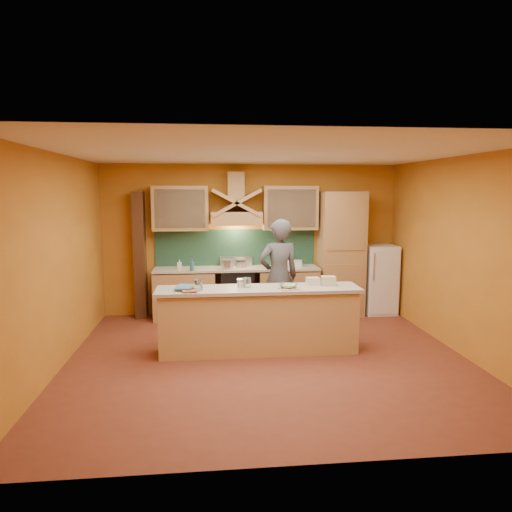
{
  "coord_description": "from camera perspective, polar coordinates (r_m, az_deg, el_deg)",
  "views": [
    {
      "loc": [
        -0.78,
        -6.02,
        2.3
      ],
      "look_at": [
        -0.08,
        0.9,
        1.32
      ],
      "focal_mm": 32.0,
      "sensor_mm": 36.0,
      "label": 1
    }
  ],
  "objects": [
    {
      "name": "mixing_bowl",
      "position": [
        6.45,
        4.06,
        -3.81
      ],
      "size": [
        0.31,
        0.31,
        0.06
      ],
      "primitive_type": "imported",
      "rotation": [
        0.0,
        0.0,
        -0.26
      ],
      "color": "white",
      "rests_on": "island_top"
    },
    {
      "name": "island_body",
      "position": [
        6.63,
        0.33,
        -8.25
      ],
      "size": [
        2.8,
        0.55,
        0.88
      ],
      "primitive_type": "cube",
      "color": "tan",
      "rests_on": "floor"
    },
    {
      "name": "stove",
      "position": [
        8.44,
        -2.41,
        -4.61
      ],
      "size": [
        0.6,
        0.58,
        0.9
      ],
      "primitive_type": "cube",
      "color": "black",
      "rests_on": "floor"
    },
    {
      "name": "wall_back",
      "position": [
        8.6,
        -0.57,
        2.06
      ],
      "size": [
        5.5,
        0.02,
        2.8
      ],
      "primitive_type": "cube",
      "color": "#BD7625",
      "rests_on": "floor"
    },
    {
      "name": "wall_front",
      "position": [
        3.72,
        6.55,
        -6.04
      ],
      "size": [
        5.5,
        0.02,
        2.8
      ],
      "primitive_type": "cube",
      "color": "#BD7625",
      "rests_on": "floor"
    },
    {
      "name": "wall_right",
      "position": [
        7.04,
        24.36,
        -0.02
      ],
      "size": [
        0.02,
        5.0,
        2.8
      ],
      "primitive_type": "cube",
      "color": "#BD7625",
      "rests_on": "floor"
    },
    {
      "name": "pantry_column",
      "position": [
        8.65,
        10.56,
        0.29
      ],
      "size": [
        0.8,
        0.6,
        2.3
      ],
      "primitive_type": "cube",
      "color": "tan",
      "rests_on": "floor"
    },
    {
      "name": "hood_chimney",
      "position": [
        8.39,
        -2.55,
        8.74
      ],
      "size": [
        0.3,
        0.3,
        0.5
      ],
      "primitive_type": "cube",
      "color": "tan",
      "rests_on": "wall_back"
    },
    {
      "name": "wall_left",
      "position": [
        6.4,
        -23.66,
        -0.72
      ],
      "size": [
        0.02,
        5.0,
        2.8
      ],
      "primitive_type": "cube",
      "color": "#BD7625",
      "rests_on": "floor"
    },
    {
      "name": "bowl_back",
      "position": [
        8.31,
        3.22,
        -1.26
      ],
      "size": [
        0.29,
        0.29,
        0.07
      ],
      "primitive_type": "imported",
      "rotation": [
        0.0,
        0.0,
        -0.42
      ],
      "color": "white",
      "rests_on": "counter_top"
    },
    {
      "name": "kitchen_scale",
      "position": [
        6.57,
        -1.8,
        -3.46
      ],
      "size": [
        0.13,
        0.13,
        0.09
      ],
      "primitive_type": "cube",
      "rotation": [
        0.0,
        0.0,
        0.18
      ],
      "color": "silver",
      "rests_on": "island_top"
    },
    {
      "name": "floor",
      "position": [
        6.49,
        1.52,
        -12.7
      ],
      "size": [
        5.5,
        5.0,
        0.01
      ],
      "primitive_type": "cube",
      "color": "brown",
      "rests_on": "ground"
    },
    {
      "name": "jar_small",
      "position": [
        6.54,
        -1.14,
        -3.32
      ],
      "size": [
        0.15,
        0.15,
        0.13
      ],
      "primitive_type": "cylinder",
      "rotation": [
        0.0,
        0.0,
        0.34
      ],
      "color": "white",
      "rests_on": "island_top"
    },
    {
      "name": "base_cabinet_left",
      "position": [
        8.44,
        -8.88,
        -4.83
      ],
      "size": [
        1.1,
        0.6,
        0.86
      ],
      "primitive_type": "cube",
      "color": "tan",
      "rests_on": "floor"
    },
    {
      "name": "ceiling",
      "position": [
        6.09,
        1.62,
        12.75
      ],
      "size": [
        5.5,
        5.0,
        0.01
      ],
      "primitive_type": "cube",
      "color": "white",
      "rests_on": "wall_back"
    },
    {
      "name": "upper_cabinet_right",
      "position": [
        8.48,
        4.27,
        6.01
      ],
      "size": [
        1.0,
        0.35,
        0.8
      ],
      "primitive_type": "cube",
      "color": "tan",
      "rests_on": "wall_back"
    },
    {
      "name": "backsplash",
      "position": [
        8.58,
        -2.56,
        1.03
      ],
      "size": [
        3.0,
        0.03,
        0.7
      ],
      "primitive_type": "cube",
      "color": "#1B3C2D",
      "rests_on": "wall_back"
    },
    {
      "name": "range_hood",
      "position": [
        8.3,
        -2.49,
        4.74
      ],
      "size": [
        0.92,
        0.5,
        0.24
      ],
      "primitive_type": "cube",
      "color": "tan",
      "rests_on": "wall_back"
    },
    {
      "name": "grocery_bag_a",
      "position": [
        6.74,
        9.03,
        -3.07
      ],
      "size": [
        0.22,
        0.18,
        0.13
      ],
      "primitive_type": "cube",
      "rotation": [
        0.0,
        0.0,
        -0.1
      ],
      "color": "beige",
      "rests_on": "island_top"
    },
    {
      "name": "cloth",
      "position": [
        6.42,
        4.18,
        -4.08
      ],
      "size": [
        0.3,
        0.25,
        0.02
      ],
      "primitive_type": "cube",
      "rotation": [
        0.0,
        0.0,
        0.2
      ],
      "color": "beige",
      "rests_on": "island_top"
    },
    {
      "name": "upper_cabinet_left",
      "position": [
        8.37,
        -9.42,
        5.9
      ],
      "size": [
        1.0,
        0.35,
        0.8
      ],
      "primitive_type": "cube",
      "color": "tan",
      "rests_on": "wall_back"
    },
    {
      "name": "book_upper",
      "position": [
        6.48,
        -9.91,
        -3.82
      ],
      "size": [
        0.29,
        0.37,
        0.03
      ],
      "primitive_type": "imported",
      "rotation": [
        0.0,
        0.0,
        -0.17
      ],
      "color": "teal",
      "rests_on": "island_top"
    },
    {
      "name": "pot_small",
      "position": [
        8.43,
        -1.92,
        -1.07
      ],
      "size": [
        0.19,
        0.19,
        0.13
      ],
      "primitive_type": "cylinder",
      "rotation": [
        0.0,
        0.0,
        -0.0
      ],
      "color": "#B4B4BB",
      "rests_on": "stove"
    },
    {
      "name": "grocery_bag_b",
      "position": [
        6.73,
        7.1,
        -3.14
      ],
      "size": [
        0.19,
        0.15,
        0.11
      ],
      "primitive_type": "cube",
      "rotation": [
        0.0,
        0.0,
        0.05
      ],
      "color": "beige",
      "rests_on": "island_top"
    },
    {
      "name": "jar_large",
      "position": [
        6.37,
        -7.26,
        -3.62
      ],
      "size": [
        0.17,
        0.17,
        0.15
      ],
      "primitive_type": "cylinder",
      "rotation": [
        0.0,
        0.0,
        -0.42
      ],
      "color": "silver",
      "rests_on": "island_top"
    },
    {
      "name": "pot_large",
      "position": [
        8.23,
        -3.66,
        -1.12
      ],
      "size": [
        0.29,
        0.29,
        0.18
      ],
      "primitive_type": "cylinder",
      "rotation": [
        0.0,
        0.0,
        -0.38
      ],
      "color": "silver",
      "rests_on": "stove"
    },
    {
      "name": "counter_top",
      "position": [
        8.35,
        -2.43,
        -1.59
      ],
      "size": [
        3.0,
        0.62,
        0.04
      ],
      "primitive_type": "cube",
      "color": "#B7AD9A",
      "rests_on": "base_cabinet_left"
    },
    {
      "name": "soap_bottle_a",
      "position": [
        8.33,
        -9.55,
        -1.01
      ],
      "size": [
        0.08,
        0.08,
        0.17
      ],
      "primitive_type": "imported",
      "rotation": [
        0.0,
        0.0,
        -0.02
      ],
      "color": "silver",
      "rests_on": "counter_top"
    },
    {
      "name": "dish_rack",
      "position": [
        8.54,
        4.78,
        -0.91
      ],
      "size": [
        0.34,
        0.3,
        0.1
      ],
      "primitive_type": "cube",
      "rotation": [
        0.0,
        0.0,
        -0.26
      ],
      "color": "silver",
      "rests_on": "counter_top"
    },
    {
      "name": "trim_column_left",
      "position": [
        8.54,
        -14.3,
        0.07
      ],
      "size": [
        0.2,
        0.3,
        2.3
      ],
      "primitive_type": "cube",
      "color": "#472816",
      "rests_on": "floor"
    },
    {
      "name": "book_lower",
      "position": [
        6.34,
        -9.25,
        -4.29
      ],
      "size": [
        0.23,
        0.3,
        0.03
      ],
      "primitive_type": "imported",
      "rotation": [
        0.0,
        0.0,
        0.08
      ],
      "color": "#B14F3F",
      "rests_on": "island_top"
    },
    {
      "name": "fridge",
      "position": [
        8.97,
        15.09,
        -2.82
      ],
      "size": [
        0.58,
        0.6,
        1.3
      ],
      "primitive_type": "cube",
      "color": "white",
      "rests_on": "floor"
    },
    {
      "name": "base_cabinet_right",
      "position": [
        8.55,
        3.98,
        -4.59
      ],
      "size": [
        1.1,
        0.6,
        0.86
      ],
      "primitive_type": "cube",
      "color": "tan",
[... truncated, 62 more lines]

